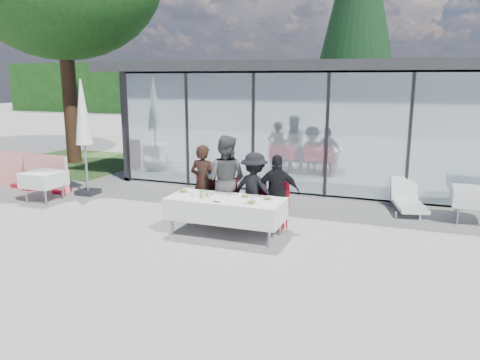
{
  "coord_description": "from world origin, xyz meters",
  "views": [
    {
      "loc": [
        3.09,
        -7.63,
        3.01
      ],
      "look_at": [
        -0.23,
        1.2,
        0.96
      ],
      "focal_mm": 35.0,
      "sensor_mm": 36.0,
      "label": 1
    }
  ],
  "objects_px": {
    "diner_chair_a": "(204,196)",
    "diner_chair_c": "(254,201)",
    "dining_table": "(226,209)",
    "diner_a": "(203,183)",
    "plate_d": "(268,198)",
    "plate_b": "(209,194)",
    "folded_eyeglasses": "(216,202)",
    "diner_d": "(277,192)",
    "plate_c": "(246,196)",
    "juice_bottle": "(201,194)",
    "spare_table_left": "(44,179)",
    "market_umbrella": "(83,120)",
    "diner_chair_b": "(226,198)",
    "plate_a": "(184,191)",
    "conifer_tree": "(358,4)",
    "diner_c": "(254,190)",
    "diner_b": "(225,180)",
    "lounger": "(407,200)",
    "plate_extra": "(251,202)",
    "spare_table_right": "(474,197)",
    "diner_chair_d": "(277,203)"
  },
  "relations": [
    {
      "from": "lounger",
      "to": "plate_a",
      "type": "bearing_deg",
      "value": -145.01
    },
    {
      "from": "diner_c",
      "to": "plate_d",
      "type": "bearing_deg",
      "value": 140.84
    },
    {
      "from": "diner_chair_c",
      "to": "plate_d",
      "type": "distance_m",
      "value": 0.78
    },
    {
      "from": "diner_c",
      "to": "plate_extra",
      "type": "xyz_separation_m",
      "value": [
        0.27,
        -0.96,
        0.0
      ]
    },
    {
      "from": "diner_c",
      "to": "conifer_tree",
      "type": "relative_size",
      "value": 0.15
    },
    {
      "from": "diner_chair_c",
      "to": "plate_d",
      "type": "relative_size",
      "value": 3.75
    },
    {
      "from": "plate_a",
      "to": "plate_extra",
      "type": "xyz_separation_m",
      "value": [
        1.57,
        -0.34,
        0.0
      ]
    },
    {
      "from": "juice_bottle",
      "to": "conifer_tree",
      "type": "xyz_separation_m",
      "value": [
        1.2,
        12.69,
        5.16
      ]
    },
    {
      "from": "plate_d",
      "to": "spare_table_left",
      "type": "relative_size",
      "value": 0.3
    },
    {
      "from": "juice_bottle",
      "to": "lounger",
      "type": "distance_m",
      "value": 4.98
    },
    {
      "from": "diner_a",
      "to": "diner_d",
      "type": "distance_m",
      "value": 1.64
    },
    {
      "from": "diner_chair_a",
      "to": "diner_chair_d",
      "type": "height_order",
      "value": "same"
    },
    {
      "from": "folded_eyeglasses",
      "to": "diner_b",
      "type": "bearing_deg",
      "value": 103.36
    },
    {
      "from": "dining_table",
      "to": "plate_a",
      "type": "xyz_separation_m",
      "value": [
        -0.96,
        0.12,
        0.24
      ]
    },
    {
      "from": "plate_b",
      "to": "folded_eyeglasses",
      "type": "bearing_deg",
      "value": -50.84
    },
    {
      "from": "plate_b",
      "to": "folded_eyeglasses",
      "type": "xyz_separation_m",
      "value": [
        0.34,
        -0.41,
        -0.02
      ]
    },
    {
      "from": "diner_chair_a",
      "to": "plate_b",
      "type": "bearing_deg",
      "value": -57.44
    },
    {
      "from": "dining_table",
      "to": "plate_d",
      "type": "height_order",
      "value": "plate_d"
    },
    {
      "from": "dining_table",
      "to": "plate_a",
      "type": "relative_size",
      "value": 8.7
    },
    {
      "from": "conifer_tree",
      "to": "plate_a",
      "type": "bearing_deg",
      "value": -97.87
    },
    {
      "from": "plate_b",
      "to": "lounger",
      "type": "relative_size",
      "value": 0.18
    },
    {
      "from": "spare_table_right",
      "to": "plate_b",
      "type": "bearing_deg",
      "value": -152.93
    },
    {
      "from": "diner_d",
      "to": "diner_chair_d",
      "type": "bearing_deg",
      "value": -104.85
    },
    {
      "from": "dining_table",
      "to": "spare_table_right",
      "type": "height_order",
      "value": "dining_table"
    },
    {
      "from": "plate_a",
      "to": "folded_eyeglasses",
      "type": "height_order",
      "value": "plate_a"
    },
    {
      "from": "diner_c",
      "to": "diner_chair_c",
      "type": "xyz_separation_m",
      "value": [
        -0.0,
        0.01,
        -0.24
      ]
    },
    {
      "from": "diner_chair_b",
      "to": "juice_bottle",
      "type": "bearing_deg",
      "value": -98.96
    },
    {
      "from": "juice_bottle",
      "to": "market_umbrella",
      "type": "distance_m",
      "value": 4.8
    },
    {
      "from": "diner_chair_a",
      "to": "diner_chair_c",
      "type": "bearing_deg",
      "value": 0.0
    },
    {
      "from": "dining_table",
      "to": "diner_b",
      "type": "xyz_separation_m",
      "value": [
        -0.3,
        0.74,
        0.4
      ]
    },
    {
      "from": "diner_d",
      "to": "juice_bottle",
      "type": "relative_size",
      "value": 10.08
    },
    {
      "from": "plate_c",
      "to": "diner_chair_b",
      "type": "bearing_deg",
      "value": 139.25
    },
    {
      "from": "diner_a",
      "to": "juice_bottle",
      "type": "relative_size",
      "value": 10.92
    },
    {
      "from": "plate_c",
      "to": "dining_table",
      "type": "bearing_deg",
      "value": -152.28
    },
    {
      "from": "dining_table",
      "to": "diner_a",
      "type": "relative_size",
      "value": 1.36
    },
    {
      "from": "plate_a",
      "to": "conifer_tree",
      "type": "relative_size",
      "value": 0.02
    },
    {
      "from": "diner_chair_b",
      "to": "plate_d",
      "type": "relative_size",
      "value": 3.75
    },
    {
      "from": "spare_table_left",
      "to": "market_umbrella",
      "type": "height_order",
      "value": "market_umbrella"
    },
    {
      "from": "plate_b",
      "to": "juice_bottle",
      "type": "xyz_separation_m",
      "value": [
        -0.06,
        -0.23,
        0.05
      ]
    },
    {
      "from": "diner_chair_c",
      "to": "juice_bottle",
      "type": "distance_m",
      "value": 1.22
    },
    {
      "from": "diner_chair_d",
      "to": "spare_table_left",
      "type": "distance_m",
      "value": 6.09
    },
    {
      "from": "diner_d",
      "to": "plate_c",
      "type": "xyz_separation_m",
      "value": [
        -0.47,
        -0.55,
        0.01
      ]
    },
    {
      "from": "diner_b",
      "to": "juice_bottle",
      "type": "relative_size",
      "value": 12.34
    },
    {
      "from": "diner_chair_b",
      "to": "diner_a",
      "type": "bearing_deg",
      "value": -178.84
    },
    {
      "from": "market_umbrella",
      "to": "lounger",
      "type": "distance_m",
      "value": 8.26
    },
    {
      "from": "plate_a",
      "to": "spare_table_left",
      "type": "xyz_separation_m",
      "value": [
        -4.3,
        0.73,
        -0.22
      ]
    },
    {
      "from": "diner_a",
      "to": "diner_chair_d",
      "type": "xyz_separation_m",
      "value": [
        1.64,
        0.01,
        -0.29
      ]
    },
    {
      "from": "diner_chair_d",
      "to": "plate_extra",
      "type": "bearing_deg",
      "value": -102.92
    },
    {
      "from": "folded_eyeglasses",
      "to": "lounger",
      "type": "relative_size",
      "value": 0.1
    },
    {
      "from": "diner_c",
      "to": "market_umbrella",
      "type": "relative_size",
      "value": 0.52
    }
  ]
}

